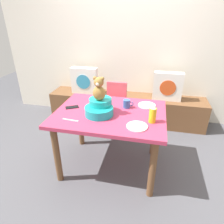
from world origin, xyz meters
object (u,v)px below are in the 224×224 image
pillow_floral_left (85,81)px  dinner_plate_near (147,105)px  highchair (115,102)px  dinner_plate_far (137,126)px  ketchup_bottle (153,114)px  pillow_floral_right (168,86)px  coffee_mug (127,104)px  cell_phone (72,107)px  infant_seat_teal (100,108)px  book_stack (114,93)px  teddy_bear (99,89)px  dining_table (110,121)px

pillow_floral_left → dinner_plate_near: bearing=-40.2°
highchair → dinner_plate_far: bearing=-67.6°
pillow_floral_left → ketchup_bottle: 1.75m
dinner_plate_near → dinner_plate_far: 0.50m
highchair → pillow_floral_left: bearing=146.0°
pillow_floral_right → coffee_mug: pillow_floral_right is taller
dinner_plate_far → cell_phone: (-0.77, 0.27, -0.00)m
infant_seat_teal → dinner_plate_far: 0.46m
book_stack → dinner_plate_far: dinner_plate_far is taller
cell_phone → pillow_floral_left: bearing=-17.1°
ketchup_bottle → dinner_plate_near: (-0.07, 0.38, -0.08)m
book_stack → infant_seat_teal: bearing=-84.6°
teddy_bear → dining_table: bearing=35.5°
pillow_floral_right → book_stack: (-0.86, 0.02, -0.19)m
pillow_floral_left → pillow_floral_right: size_ratio=1.00×
pillow_floral_right → ketchup_bottle: 1.32m
highchair → cell_phone: highchair is taller
dining_table → infant_seat_teal: infant_seat_teal is taller
pillow_floral_right → cell_phone: bearing=-133.4°
highchair → teddy_bear: size_ratio=3.16×
dining_table → teddy_bear: 0.41m
teddy_bear → ketchup_bottle: bearing=-6.0°
highchair → dinner_plate_far: (0.42, -1.01, 0.22)m
dinner_plate_near → cell_phone: 0.86m
book_stack → dinner_plate_far: 1.56m
book_stack → teddy_bear: (0.12, -1.26, 0.53)m
pillow_floral_right → dinner_plate_far: (-0.33, -1.42, 0.07)m
dining_table → infant_seat_teal: 0.22m
ketchup_bottle → cell_phone: (-0.90, 0.14, -0.08)m
pillow_floral_right → infant_seat_teal: same height
infant_seat_teal → teddy_bear: bearing=-90.0°
ketchup_bottle → dinner_plate_near: size_ratio=0.92×
dinner_plate_far → dinner_plate_near: bearing=83.1°
dining_table → dinner_plate_near: bearing=33.1°
coffee_mug → dinner_plate_near: coffee_mug is taller
highchair → cell_phone: 0.85m
dinner_plate_far → teddy_bear: bearing=156.4°
pillow_floral_right → highchair: size_ratio=0.56×
pillow_floral_left → cell_phone: 1.19m
book_stack → dining_table: size_ratio=0.17×
dining_table → cell_phone: 0.46m
pillow_floral_left → pillow_floral_right: same height
ketchup_bottle → infant_seat_teal: bearing=173.9°
highchair → infant_seat_teal: (0.00, -0.83, 0.29)m
coffee_mug → cell_phone: coffee_mug is taller
coffee_mug → dinner_plate_near: (0.22, 0.10, -0.04)m
highchair → cell_phone: size_ratio=5.49×
coffee_mug → highchair: bearing=112.9°
book_stack → dining_table: (0.22, -1.19, 0.14)m
ketchup_bottle → teddy_bear: bearing=174.0°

